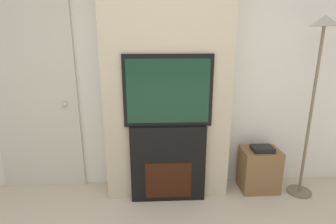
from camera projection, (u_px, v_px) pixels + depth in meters
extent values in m
cube|color=silver|center=(166.00, 70.00, 2.88)|extent=(6.00, 0.06, 2.70)
cube|color=beige|center=(167.00, 72.00, 2.68)|extent=(1.29, 0.35, 2.70)
cube|color=black|center=(168.00, 163.00, 2.76)|extent=(0.78, 0.14, 0.83)
cube|color=#33160A|center=(168.00, 180.00, 2.74)|extent=(0.48, 0.01, 0.40)
cube|color=black|center=(168.00, 91.00, 2.56)|extent=(0.87, 0.06, 0.71)
cube|color=#143823|center=(168.00, 92.00, 2.53)|extent=(0.80, 0.01, 0.63)
cylinder|color=#726651|center=(299.00, 191.00, 2.96)|extent=(0.26, 0.26, 0.03)
cylinder|color=#726651|center=(310.00, 115.00, 2.72)|extent=(0.03, 0.03, 1.77)
cone|color=#B7B2A3|center=(325.00, 21.00, 2.47)|extent=(0.26, 0.26, 0.10)
cube|color=brown|center=(259.00, 170.00, 2.98)|extent=(0.41, 0.31, 0.49)
cube|color=black|center=(262.00, 149.00, 2.88)|extent=(0.23, 0.17, 0.05)
cube|color=beige|center=(35.00, 100.00, 2.85)|extent=(0.91, 0.04, 2.07)
sphere|color=silver|center=(64.00, 104.00, 2.83)|extent=(0.06, 0.06, 0.06)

